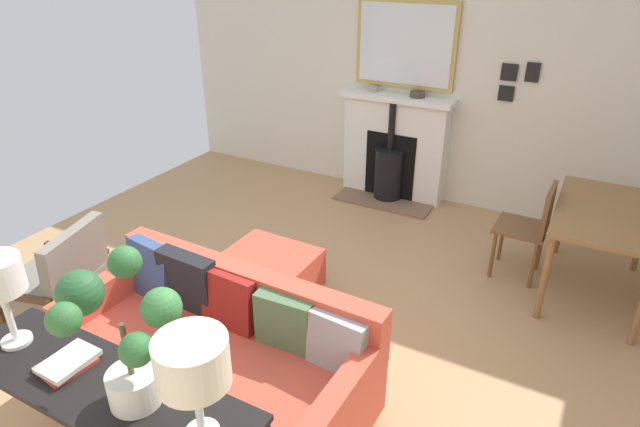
% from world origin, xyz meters
% --- Properties ---
extents(ground_plane, '(5.70, 5.84, 0.01)m').
position_xyz_m(ground_plane, '(0.00, 0.00, -0.00)').
color(ground_plane, tan).
extents(wall_left, '(0.12, 5.84, 2.89)m').
position_xyz_m(wall_left, '(-2.85, 0.00, 1.45)').
color(wall_left, beige).
rests_on(wall_left, ground).
extents(fireplace, '(0.58, 1.18, 1.12)m').
position_xyz_m(fireplace, '(-2.64, -0.23, 0.51)').
color(fireplace, brown).
rests_on(fireplace, ground).
extents(mirror_over_mantel, '(0.04, 1.05, 0.85)m').
position_xyz_m(mirror_over_mantel, '(-2.76, -0.23, 1.61)').
color(mirror_over_mantel, tan).
extents(mantel_bowl_near, '(0.12, 0.12, 0.05)m').
position_xyz_m(mantel_bowl_near, '(-2.67, -0.52, 1.15)').
color(mantel_bowl_near, '#9E9384').
rests_on(mantel_bowl_near, fireplace).
extents(mantel_bowl_far, '(0.15, 0.15, 0.06)m').
position_xyz_m(mantel_bowl_far, '(-2.67, -0.03, 1.15)').
color(mantel_bowl_far, '#47382D').
rests_on(mantel_bowl_far, fireplace).
extents(sofa, '(0.85, 1.86, 0.82)m').
position_xyz_m(sofa, '(0.63, -0.03, 0.36)').
color(sofa, '#B2B2B7').
rests_on(sofa, ground).
extents(ottoman, '(0.61, 0.68, 0.40)m').
position_xyz_m(ottoman, '(-0.35, -0.33, 0.25)').
color(ottoman, '#B2B2B7').
rests_on(ottoman, ground).
extents(armchair_accent, '(0.80, 0.72, 0.80)m').
position_xyz_m(armchair_accent, '(0.60, -1.44, 0.45)').
color(armchair_accent, '#4C3321').
rests_on(armchair_accent, ground).
extents(console_table, '(0.43, 1.52, 0.78)m').
position_xyz_m(console_table, '(1.42, -0.02, 0.69)').
color(console_table, black).
rests_on(console_table, ground).
extents(table_lamp_far_end, '(0.28, 0.28, 0.47)m').
position_xyz_m(table_lamp_far_end, '(1.42, 0.55, 1.14)').
color(table_lamp_far_end, white).
rests_on(table_lamp_far_end, console_table).
extents(potted_plant, '(0.51, 0.41, 0.63)m').
position_xyz_m(potted_plant, '(1.41, 0.18, 1.15)').
color(potted_plant, silver).
rests_on(potted_plant, console_table).
extents(book_stack, '(0.25, 0.22, 0.04)m').
position_xyz_m(book_stack, '(1.41, -0.23, 0.80)').
color(book_stack, '#B23833').
rests_on(book_stack, console_table).
extents(dining_table, '(1.19, 0.73, 0.73)m').
position_xyz_m(dining_table, '(-1.65, 1.86, 0.63)').
color(dining_table, olive).
rests_on(dining_table, ground).
extents(dining_chair_near_fireplace, '(0.41, 0.41, 0.83)m').
position_xyz_m(dining_chair_near_fireplace, '(-1.65, 1.35, 0.50)').
color(dining_chair_near_fireplace, brown).
rests_on(dining_chair_near_fireplace, ground).
extents(photo_gallery_row, '(0.02, 0.34, 0.38)m').
position_xyz_m(photo_gallery_row, '(-2.78, 0.87, 1.38)').
color(photo_gallery_row, black).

